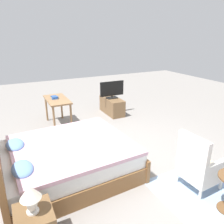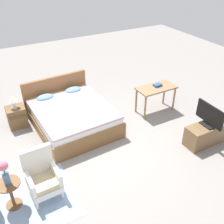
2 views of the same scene
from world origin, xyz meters
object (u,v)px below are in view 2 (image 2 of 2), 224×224
object	(u,v)px
flower_vase	(4,170)
vanity_desk	(156,91)
book_stack	(158,85)
armchair_by_window_right	(42,177)
tv_flatscreen	(210,116)
tv_stand	(205,134)
table_lamp	(13,100)
bed	(71,116)
nightstand	(17,117)
side_table	(10,192)

from	to	relation	value
flower_vase	vanity_desk	xyz separation A→B (m)	(4.01, 1.35, -0.22)
vanity_desk	book_stack	xyz separation A→B (m)	(0.07, 0.04, 0.14)
armchair_by_window_right	tv_flatscreen	distance (m)	3.67
tv_stand	book_stack	distance (m)	1.79
flower_vase	table_lamp	distance (m)	2.50
bed	nightstand	size ratio (longest dim) A/B	4.26
armchair_by_window_right	vanity_desk	bearing A→B (deg)	21.06
tv_stand	vanity_desk	bearing A→B (deg)	96.06
vanity_desk	book_stack	bearing A→B (deg)	33.20
nightstand	vanity_desk	world-z (taller)	vanity_desk
flower_vase	tv_flatscreen	size ratio (longest dim) A/B	0.64
bed	table_lamp	world-z (taller)	bed
bed	tv_stand	size ratio (longest dim) A/B	2.31
tv_stand	side_table	bearing A→B (deg)	175.68
flower_vase	book_stack	size ratio (longest dim) A/B	1.97
flower_vase	book_stack	world-z (taller)	flower_vase
tv_flatscreen	book_stack	xyz separation A→B (m)	(-0.11, 1.71, 0.01)
table_lamp	vanity_desk	bearing A→B (deg)	-17.52
flower_vase	nightstand	world-z (taller)	flower_vase
bed	tv_stand	distance (m)	3.19
nightstand	table_lamp	xyz separation A→B (m)	(-0.00, 0.00, 0.47)
tv_stand	book_stack	xyz separation A→B (m)	(-0.11, 1.71, 0.51)
tv_flatscreen	armchair_by_window_right	bearing A→B (deg)	174.72
tv_stand	nightstand	bearing A→B (deg)	142.69
table_lamp	tv_flatscreen	size ratio (longest dim) A/B	0.44
bed	side_table	distance (m)	2.51
flower_vase	tv_stand	bearing A→B (deg)	-4.32
flower_vase	nightstand	xyz separation A→B (m)	(0.59, 2.43, -0.57)
side_table	vanity_desk	bearing A→B (deg)	18.59
bed	tv_flatscreen	world-z (taller)	tv_flatscreen
side_table	book_stack	world-z (taller)	book_stack
tv_stand	book_stack	world-z (taller)	book_stack
flower_vase	vanity_desk	bearing A→B (deg)	18.59
flower_vase	tv_stand	size ratio (longest dim) A/B	0.50
armchair_by_window_right	tv_flatscreen	world-z (taller)	tv_flatscreen
bed	tv_flatscreen	size ratio (longest dim) A/B	2.99
side_table	nightstand	xyz separation A→B (m)	(0.59, 2.43, -0.08)
book_stack	table_lamp	bearing A→B (deg)	163.45
table_lamp	tv_stand	bearing A→B (deg)	-37.32
armchair_by_window_right	table_lamp	bearing A→B (deg)	89.38
side_table	nightstand	world-z (taller)	side_table
tv_stand	vanity_desk	distance (m)	1.72
nightstand	vanity_desk	xyz separation A→B (m)	(3.43, -1.08, 0.36)
bed	tv_flatscreen	xyz separation A→B (m)	(2.41, -2.09, 0.45)
flower_vase	armchair_by_window_right	bearing A→B (deg)	1.98
bed	book_stack	world-z (taller)	bed
tv_stand	book_stack	bearing A→B (deg)	93.68
tv_stand	book_stack	size ratio (longest dim) A/B	3.97
side_table	tv_flatscreen	bearing A→B (deg)	-4.32
bed	armchair_by_window_right	xyz separation A→B (m)	(-1.22, -1.76, 0.09)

